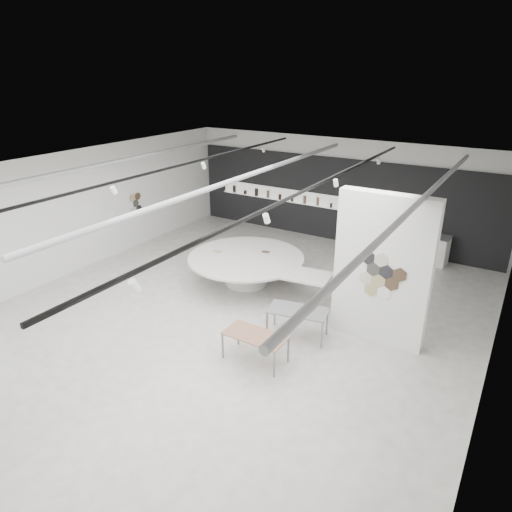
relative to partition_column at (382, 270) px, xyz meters
The scene contains 7 objects.
room 3.74m from the partition_column, 164.48° to the right, with size 12.02×14.02×3.82m.
back_wall_display 6.94m from the partition_column, 121.10° to the left, with size 11.80×0.27×3.10m.
partition_column is the anchor object (origin of this frame).
display_island 4.50m from the partition_column, 167.82° to the left, with size 4.73×3.86×0.89m.
sample_table_wood 3.27m from the partition_column, 130.86° to the right, with size 1.40×0.70×0.66m.
sample_table_stone 2.20m from the partition_column, 150.26° to the right, with size 1.54×0.99×0.73m.
kitchen_counter 5.70m from the partition_column, 92.23° to the left, with size 1.77×0.82×1.36m.
Camera 1 is at (6.03, -8.61, 6.07)m, focal length 32.00 mm.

